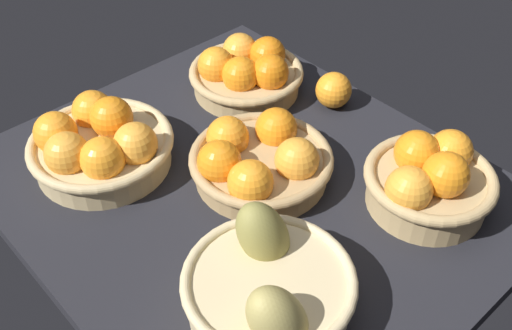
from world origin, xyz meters
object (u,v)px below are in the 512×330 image
(basket_near_left, at_px, (99,144))
(basket_near_right_pears, at_px, (269,287))
(loose_orange_front_gap, at_px, (334,90))
(basket_center, at_px, (259,160))
(basket_far_left, at_px, (247,72))
(basket_far_right, at_px, (429,180))

(basket_near_left, xyz_separation_m, basket_near_right_pears, (0.42, 0.01, -0.00))
(basket_near_left, height_order, loose_orange_front_gap, basket_near_left)
(basket_center, distance_m, loose_orange_front_gap, 0.26)
(basket_center, bearing_deg, loose_orange_front_gap, 102.66)
(basket_near_right_pears, xyz_separation_m, loose_orange_front_gap, (-0.26, 0.42, -0.01))
(loose_orange_front_gap, bearing_deg, basket_near_left, -109.76)
(basket_center, distance_m, basket_near_right_pears, 0.27)
(basket_near_right_pears, bearing_deg, basket_far_left, 141.48)
(basket_far_right, distance_m, basket_near_right_pears, 0.33)
(basket_near_left, relative_size, basket_near_right_pears, 1.05)
(loose_orange_front_gap, bearing_deg, basket_far_right, -17.57)
(basket_far_left, height_order, basket_near_right_pears, basket_near_right_pears)
(basket_near_left, bearing_deg, basket_far_left, 90.01)
(basket_far_left, bearing_deg, basket_center, -37.25)
(basket_near_left, xyz_separation_m, loose_orange_front_gap, (0.16, 0.43, -0.01))
(basket_far_right, relative_size, basket_far_left, 0.92)
(basket_far_right, height_order, basket_far_left, basket_far_right)
(basket_far_right, height_order, loose_orange_front_gap, basket_far_right)
(basket_near_left, distance_m, basket_far_left, 0.34)
(loose_orange_front_gap, bearing_deg, basket_far_left, -149.95)
(basket_far_left, distance_m, loose_orange_front_gap, 0.18)
(basket_far_left, distance_m, basket_near_right_pears, 0.54)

